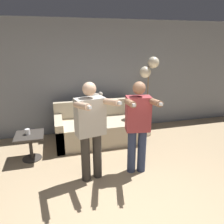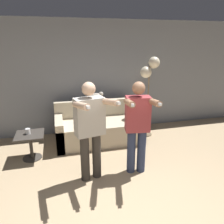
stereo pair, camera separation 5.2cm
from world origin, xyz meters
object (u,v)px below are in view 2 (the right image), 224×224
Objects in this scene: side_table at (30,141)px; cup at (28,131)px; person_left at (90,126)px; floor_lamp at (150,72)px; cat at (96,96)px; couch at (99,128)px; person_right at (138,123)px.

side_table is 0.19m from cup.
person_left is at bearing -42.74° from side_table.
cup is (-1.02, 0.94, -0.36)m from person_left.
cup is (-2.57, -0.46, -0.94)m from floor_lamp.
cat is 1.71m from side_table.
person_left reaches higher than couch.
person_right is at bearing -119.45° from floor_lamp.
couch is 1.03× the size of floor_lamp.
couch is at bearing -178.17° from floor_lamp.
floor_lamp reaches higher than person_left.
couch is at bearing 17.84° from side_table.
couch is 18.09× the size of cup.
floor_lamp is at bearing 10.24° from cup.
side_table is (-1.39, -0.45, 0.07)m from couch.
person_left is 1.46m from side_table.
couch is 1.46m from side_table.
floor_lamp is at bearing 30.12° from person_left.
floor_lamp is (1.55, 1.40, 0.57)m from person_left.
cat is (0.41, 1.71, 0.02)m from person_left.
person_right is at bearing -27.89° from cup.
cup is (-0.03, 0.02, 0.19)m from side_table.
person_right is at bearing -27.75° from side_table.
couch is 4.66× the size of cat.
couch is at bearing 114.56° from person_right.
person_left is 1.02× the size of person_right.
floor_lamp reaches higher than side_table.
cat reaches higher than cup.
person_left is 15.37× the size of cup.
couch is 1.53m from person_right.
cup is at bearing 125.37° from person_left.
person_right is 3.88× the size of cat.
cat is (-0.34, 1.71, 0.05)m from person_right.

